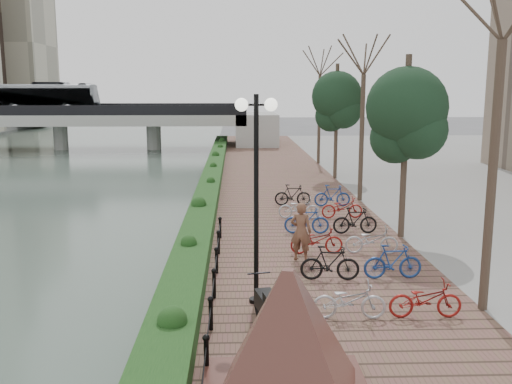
{
  "coord_description": "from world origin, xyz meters",
  "views": [
    {
      "loc": [
        1.97,
        -11.02,
        5.79
      ],
      "look_at": [
        2.73,
        10.03,
        2.0
      ],
      "focal_mm": 40.0,
      "sensor_mm": 36.0,
      "label": 1
    }
  ],
  "objects_px": {
    "granite_monument": "(287,338)",
    "lamppost": "(256,156)",
    "pedestrian": "(301,231)",
    "motorcycle": "(267,305)"
  },
  "relations": [
    {
      "from": "granite_monument",
      "to": "lamppost",
      "type": "relative_size",
      "value": 0.87
    },
    {
      "from": "granite_monument",
      "to": "pedestrian",
      "type": "height_order",
      "value": "granite_monument"
    },
    {
      "from": "motorcycle",
      "to": "pedestrian",
      "type": "distance_m",
      "value": 5.36
    },
    {
      "from": "granite_monument",
      "to": "pedestrian",
      "type": "xyz_separation_m",
      "value": [
        1.19,
        8.35,
        -0.3
      ]
    },
    {
      "from": "granite_monument",
      "to": "motorcycle",
      "type": "xyz_separation_m",
      "value": [
        -0.16,
        3.17,
        -0.67
      ]
    },
    {
      "from": "motorcycle",
      "to": "granite_monument",
      "type": "bearing_deg",
      "value": -99.0
    },
    {
      "from": "lamppost",
      "to": "pedestrian",
      "type": "relative_size",
      "value": 2.8
    },
    {
      "from": "granite_monument",
      "to": "lamppost",
      "type": "bearing_deg",
      "value": 94.08
    },
    {
      "from": "lamppost",
      "to": "pedestrian",
      "type": "distance_m",
      "value": 4.77
    },
    {
      "from": "granite_monument",
      "to": "pedestrian",
      "type": "bearing_deg",
      "value": 81.92
    }
  ]
}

